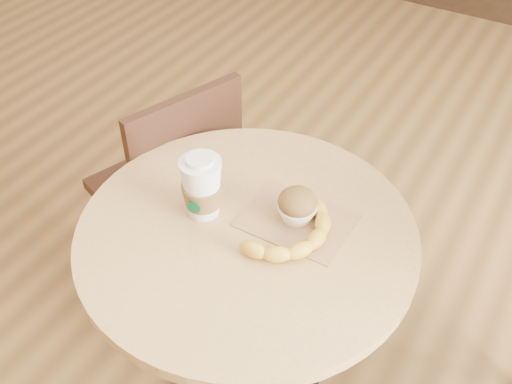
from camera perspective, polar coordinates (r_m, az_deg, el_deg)
cafe_table at (r=1.47m, az=-0.81°, el=-8.94°), size 0.76×0.76×0.75m
chair_left at (r=1.86m, az=-7.91°, el=0.38°), size 0.48×0.48×0.86m
kraft_bag at (r=1.35m, az=3.92°, el=-2.69°), size 0.24×0.18×0.00m
coffee_cup at (r=1.32m, az=-5.16°, el=0.31°), size 0.09×0.10×0.16m
muffin at (r=1.32m, az=3.95°, el=-1.33°), size 0.09×0.09×0.08m
banana at (r=1.29m, az=3.74°, el=-3.77°), size 0.25×0.29×0.04m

